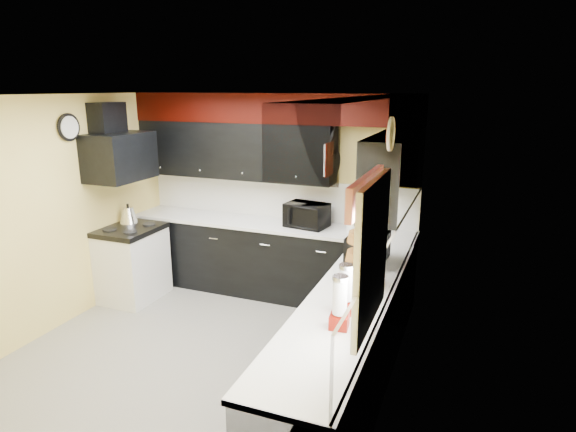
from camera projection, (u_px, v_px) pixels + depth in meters
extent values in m
plane|color=gray|center=(209.00, 349.00, 4.87)|extent=(3.60, 3.60, 0.00)
cube|color=#E0C666|center=(277.00, 193.00, 6.17)|extent=(3.60, 0.06, 2.50)
cube|color=#E0C666|center=(395.00, 254.00, 3.92)|extent=(0.06, 3.60, 2.50)
cube|color=#E0C666|center=(58.00, 213.00, 5.18)|extent=(0.06, 3.60, 2.50)
cube|color=white|center=(197.00, 95.00, 4.23)|extent=(3.60, 3.60, 0.06)
cube|color=black|center=(268.00, 259.00, 6.11)|extent=(3.60, 0.60, 0.90)
cube|color=black|center=(347.00, 353.00, 3.96)|extent=(0.60, 3.00, 0.90)
cube|color=white|center=(267.00, 224.00, 5.99)|extent=(3.62, 0.64, 0.04)
cube|color=white|center=(349.00, 300.00, 3.84)|extent=(0.64, 3.02, 0.04)
cube|color=white|center=(276.00, 198.00, 6.18)|extent=(3.60, 0.02, 0.50)
cube|color=white|center=(393.00, 261.00, 3.94)|extent=(0.02, 3.60, 0.50)
cube|color=black|center=(234.00, 150.00, 6.05)|extent=(2.60, 0.35, 0.70)
cube|color=black|center=(395.00, 169.00, 4.65)|extent=(0.35, 1.80, 0.70)
cube|color=black|center=(270.00, 108.00, 5.73)|extent=(3.60, 0.36, 0.35)
cube|color=black|center=(375.00, 121.00, 3.54)|extent=(0.36, 3.24, 0.35)
cube|color=white|center=(133.00, 265.00, 5.97)|extent=(0.60, 0.75, 0.86)
cube|color=black|center=(130.00, 230.00, 5.85)|extent=(0.62, 0.77, 0.06)
cube|color=black|center=(120.00, 157.00, 5.63)|extent=(0.50, 0.78, 0.55)
cube|color=black|center=(108.00, 120.00, 5.57)|extent=(0.24, 0.40, 0.40)
cube|color=red|center=(366.00, 191.00, 2.95)|extent=(0.04, 0.88, 0.20)
cube|color=white|center=(328.00, 159.00, 5.29)|extent=(0.03, 0.26, 0.35)
imported|color=black|center=(306.00, 215.00, 5.77)|extent=(0.55, 0.48, 0.28)
imported|color=black|center=(368.00, 248.00, 4.60)|extent=(0.36, 0.51, 0.27)
cylinder|color=white|center=(354.00, 224.00, 5.57)|extent=(0.22, 0.22, 0.18)
cube|color=black|center=(356.00, 221.00, 5.63)|extent=(0.15, 0.17, 0.23)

